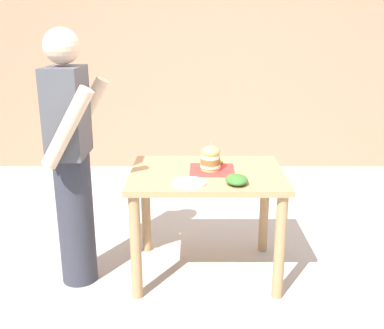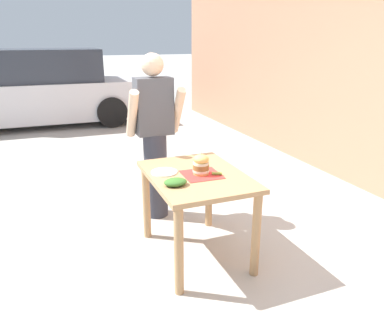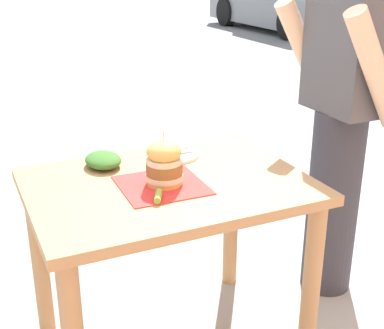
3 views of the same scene
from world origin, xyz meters
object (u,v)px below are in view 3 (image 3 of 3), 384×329
Objects in this scene: sandwich at (164,163)px; side_plate_with_forks at (173,155)px; pickle_spear at (158,196)px; side_salad at (103,160)px; diner_across_table at (341,114)px; patio_table at (168,214)px.

sandwich reaches higher than side_plate_with_forks.
sandwich is 0.92× the size of side_plate_with_forks.
pickle_spear is 0.46× the size of side_salad.
side_salad is at bearing -97.76° from diner_across_table.
patio_table is 5.72× the size of side_salad.
side_plate_with_forks is at bearing -100.48° from diner_across_table.
diner_across_table is (-0.24, 0.97, 0.11)m from pickle_spear.
patio_table is 0.92m from diner_across_table.
patio_table is 0.31m from side_plate_with_forks.
side_plate_with_forks is at bearing 150.81° from pickle_spear.
side_plate_with_forks is 1.22× the size of side_salad.
side_plate_with_forks is 0.30m from side_salad.
sandwich is 0.91m from diner_across_table.
pickle_spear is (0.14, -0.09, 0.15)m from patio_table.
sandwich reaches higher than patio_table.
patio_table is at bearing 35.87° from side_salad.
side_salad is at bearing -150.98° from sandwich.
diner_across_table is at bearing 79.52° from side_plate_with_forks.
sandwich is 0.12× the size of diner_across_table.
sandwich is at bearing -81.71° from diner_across_table.
side_plate_with_forks is 0.13× the size of diner_across_table.
diner_across_table reaches higher than side_salad.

